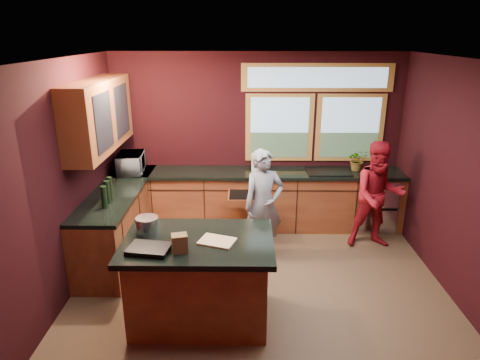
{
  "coord_description": "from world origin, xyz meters",
  "views": [
    {
      "loc": [
        -0.19,
        -4.6,
        2.96
      ],
      "look_at": [
        -0.25,
        0.4,
        1.23
      ],
      "focal_mm": 32.0,
      "sensor_mm": 36.0,
      "label": 1
    }
  ],
  "objects_px": {
    "island": "(199,279)",
    "person_red": "(378,196)",
    "cutting_board": "(217,241)",
    "stock_pot": "(147,225)",
    "person_grey": "(264,205)"
  },
  "relations": [
    {
      "from": "island",
      "to": "person_red",
      "type": "height_order",
      "value": "person_red"
    },
    {
      "from": "person_red",
      "to": "cutting_board",
      "type": "distance_m",
      "value": 2.8
    },
    {
      "from": "stock_pot",
      "to": "island",
      "type": "bearing_deg",
      "value": -15.26
    },
    {
      "from": "island",
      "to": "person_grey",
      "type": "xyz_separation_m",
      "value": [
        0.73,
        1.36,
        0.29
      ]
    },
    {
      "from": "person_grey",
      "to": "stock_pot",
      "type": "height_order",
      "value": "person_grey"
    },
    {
      "from": "person_red",
      "to": "stock_pot",
      "type": "height_order",
      "value": "person_red"
    },
    {
      "from": "island",
      "to": "person_grey",
      "type": "height_order",
      "value": "person_grey"
    },
    {
      "from": "person_grey",
      "to": "stock_pot",
      "type": "relative_size",
      "value": 6.4
    },
    {
      "from": "island",
      "to": "person_grey",
      "type": "relative_size",
      "value": 1.01
    },
    {
      "from": "person_grey",
      "to": "stock_pot",
      "type": "bearing_deg",
      "value": -155.05
    },
    {
      "from": "island",
      "to": "person_red",
      "type": "relative_size",
      "value": 0.99
    },
    {
      "from": "island",
      "to": "cutting_board",
      "type": "xyz_separation_m",
      "value": [
        0.2,
        -0.05,
        0.48
      ]
    },
    {
      "from": "cutting_board",
      "to": "stock_pot",
      "type": "distance_m",
      "value": 0.78
    },
    {
      "from": "stock_pot",
      "to": "person_grey",
      "type": "bearing_deg",
      "value": 43.25
    },
    {
      "from": "island",
      "to": "person_grey",
      "type": "distance_m",
      "value": 1.57
    }
  ]
}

